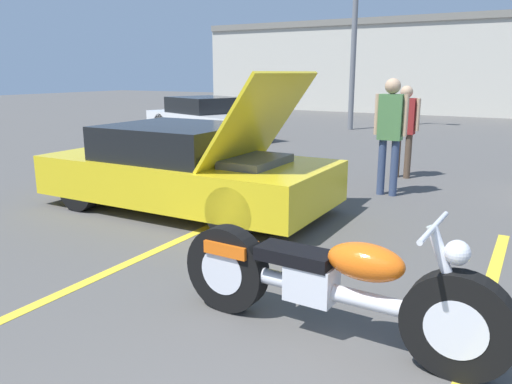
% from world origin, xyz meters
% --- Properties ---
extents(parking_stripe_foreground, '(0.12, 5.87, 0.01)m').
position_xyz_m(parking_stripe_foreground, '(-3.06, 2.51, 0.00)').
color(parking_stripe_foreground, yellow).
rests_on(parking_stripe_foreground, ground).
extents(parking_stripe_middle, '(0.12, 5.87, 0.01)m').
position_xyz_m(parking_stripe_middle, '(0.22, 2.51, 0.00)').
color(parking_stripe_middle, yellow).
rests_on(parking_stripe_middle, ground).
extents(light_pole, '(1.21, 0.28, 6.84)m').
position_xyz_m(light_pole, '(-5.18, 15.48, 3.79)').
color(light_pole, slate).
rests_on(light_pole, ground).
extents(motorcycle, '(2.49, 0.70, 0.99)m').
position_xyz_m(motorcycle, '(-0.74, 2.16, 0.42)').
color(motorcycle, black).
rests_on(motorcycle, ground).
extents(show_car_hood_open, '(4.13, 1.91, 1.93)m').
position_xyz_m(show_car_hood_open, '(-3.83, 4.54, 0.58)').
color(show_car_hood_open, yellow).
rests_on(show_car_hood_open, ground).
extents(parked_car_left_row, '(4.46, 3.07, 1.20)m').
position_xyz_m(parked_car_left_row, '(-8.21, 11.19, 0.58)').
color(parked_car_left_row, white).
rests_on(parked_car_left_row, ground).
extents(spectator_by_show_car, '(0.52, 0.22, 1.68)m').
position_xyz_m(spectator_by_show_car, '(-1.72, 8.25, 1.00)').
color(spectator_by_show_car, brown).
rests_on(spectator_by_show_car, ground).
extents(spectator_midground, '(0.52, 0.24, 1.83)m').
position_xyz_m(spectator_midground, '(-1.58, 6.77, 1.10)').
color(spectator_midground, '#38476B').
rests_on(spectator_midground, ground).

